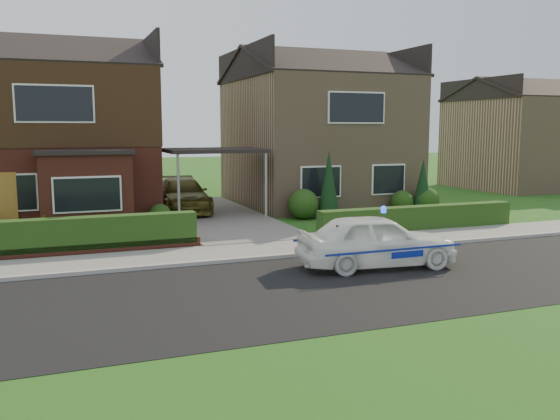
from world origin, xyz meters
name	(u,v)px	position (x,y,z in m)	size (l,w,h in m)	color
ground	(336,285)	(0.00, 0.00, 0.00)	(120.00, 120.00, 0.00)	#184E14
road	(336,285)	(0.00, 0.00, 0.00)	(60.00, 6.00, 0.02)	black
kerb	(287,256)	(0.00, 3.05, 0.06)	(60.00, 0.16, 0.12)	#9E9993
sidewalk	(274,249)	(0.00, 4.10, 0.05)	(60.00, 2.00, 0.10)	slate
grass_verge	(482,367)	(0.00, -5.00, 0.00)	(60.00, 4.00, 0.01)	#184E14
driveway	(214,216)	(0.00, 11.00, 0.06)	(3.80, 12.00, 0.12)	#666059
house_left	(56,122)	(-5.78, 13.90, 3.81)	(7.50, 9.53, 7.25)	brown
house_right	(316,126)	(5.80, 13.99, 3.66)	(7.50, 8.06, 7.25)	#93755A
carport_link	(214,151)	(0.00, 10.95, 2.66)	(3.80, 3.00, 2.77)	black
dwarf_wall	(63,252)	(-5.80, 5.30, 0.18)	(7.70, 0.25, 0.36)	brown
hedge_left	(64,257)	(-5.80, 5.45, 0.00)	(7.50, 0.55, 0.90)	#1B3C13
hedge_right	(418,232)	(5.80, 5.35, 0.00)	(7.50, 0.55, 0.80)	#1B3C13
shrub_left_mid	(115,212)	(-4.00, 9.30, 0.66)	(1.32, 1.32, 1.32)	#1B3C13
shrub_left_near	(160,215)	(-2.40, 9.60, 0.42)	(0.84, 0.84, 0.84)	#1B3C13
shrub_right_near	(303,204)	(3.20, 9.40, 0.60)	(1.20, 1.20, 1.20)	#1B3C13
shrub_right_mid	(402,202)	(7.80, 9.50, 0.48)	(0.96, 0.96, 0.96)	#1B3C13
shrub_right_far	(426,200)	(8.80, 9.20, 0.54)	(1.08, 1.08, 1.08)	#1B3C13
conifer_a	(329,186)	(4.20, 9.20, 1.30)	(0.90, 0.90, 2.60)	black
conifer_b	(423,187)	(8.60, 9.20, 1.10)	(0.90, 0.90, 2.20)	black
neighbour_right	(520,144)	(20.00, 16.00, 2.60)	(6.50, 7.00, 5.20)	#93755A
police_car	(376,241)	(1.74, 1.20, 0.70)	(3.76, 4.25, 1.56)	white
driveway_car	(182,195)	(-1.00, 12.40, 0.81)	(1.92, 4.72, 1.37)	brown
potted_plant_b	(39,228)	(-6.46, 8.19, 0.41)	(0.45, 0.37, 0.83)	gray
potted_plant_c	(47,238)	(-6.24, 6.48, 0.40)	(0.45, 0.45, 0.80)	gray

